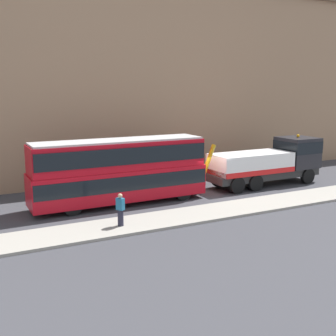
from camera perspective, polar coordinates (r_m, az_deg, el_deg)
name	(u,v)px	position (r m, az deg, el deg)	size (l,w,h in m)	color
ground_plane	(206,193)	(28.94, 5.16, -3.46)	(120.00, 120.00, 0.00)	#38383D
near_kerb	(243,207)	(25.58, 10.17, -5.32)	(60.00, 2.80, 0.15)	gray
building_facade	(163,76)	(33.80, -0.65, 12.43)	(60.00, 1.50, 16.00)	#9E7A5B
recovery_tow_truck	(270,162)	(32.00, 13.73, 0.87)	(10.15, 2.72, 3.67)	#2D2D2D
double_decker_bus	(120,169)	(25.89, -6.62, -0.12)	(11.07, 2.65, 4.06)	#B70C19
pedestrian_onlooker	(120,210)	(21.58, -6.53, -5.74)	(0.42, 0.48, 1.71)	#232333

